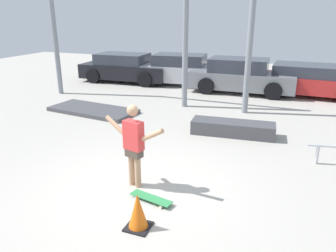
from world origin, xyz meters
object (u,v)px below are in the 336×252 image
object	(u,v)px
manual_pad	(93,110)
parked_car_black	(125,68)
traffic_cone	(138,212)
parked_car_red	(308,80)
skateboard	(151,198)
parked_car_grey	(241,76)
parked_car_silver	(182,70)
grind_box	(233,128)
skateboarder	(134,142)

from	to	relation	value
manual_pad	parked_car_black	distance (m)	5.31
parked_car_black	traffic_cone	bearing A→B (deg)	-63.07
parked_car_black	parked_car_red	bearing A→B (deg)	-0.86
skateboard	parked_car_grey	xyz separation A→B (m)	(0.04, 9.26, 0.64)
parked_car_grey	parked_car_silver	bearing A→B (deg)	167.23
manual_pad	traffic_cone	xyz separation A→B (m)	(4.34, -5.23, 0.23)
skateboard	grind_box	distance (m)	4.05
grind_box	parked_car_black	xyz separation A→B (m)	(-6.39, 5.54, 0.48)
skateboarder	parked_car_grey	xyz separation A→B (m)	(0.57, 8.85, -0.24)
manual_pad	parked_car_grey	size ratio (longest dim) A/B	0.70
skateboarder	parked_car_black	size ratio (longest dim) A/B	0.38
skateboarder	parked_car_grey	size ratio (longest dim) A/B	0.38
skateboard	traffic_cone	world-z (taller)	traffic_cone
skateboard	traffic_cone	xyz separation A→B (m)	(0.13, -0.78, 0.23)
parked_car_red	traffic_cone	distance (m)	10.84
grind_box	parked_car_silver	distance (m)	6.86
parked_car_silver	traffic_cone	xyz separation A→B (m)	(2.94, -10.62, -0.40)
parked_car_black	parked_car_red	size ratio (longest dim) A/B	0.98
parked_car_black	skateboarder	bearing A→B (deg)	-63.01
skateboarder	grind_box	distance (m)	3.85
skateboard	parked_car_black	distance (m)	11.09
parked_car_black	parked_car_grey	size ratio (longest dim) A/B	1.02
grind_box	manual_pad	distance (m)	4.96
skateboarder	parked_car_grey	world-z (taller)	skateboarder
manual_pad	parked_car_silver	distance (m)	5.60
parked_car_black	traffic_cone	xyz separation A→B (m)	(5.79, -10.30, -0.37)
traffic_cone	parked_car_red	bearing A→B (deg)	76.38
parked_car_grey	skateboard	bearing A→B (deg)	-91.65
skateboard	manual_pad	distance (m)	6.13
manual_pad	parked_car_grey	world-z (taller)	parked_car_grey
parked_car_silver	manual_pad	bearing A→B (deg)	-110.48
skateboarder	parked_car_red	distance (m)	9.87
parked_car_red	traffic_cone	bearing A→B (deg)	-101.91
manual_pad	skateboarder	bearing A→B (deg)	-47.68
skateboarder	skateboard	world-z (taller)	skateboarder
skateboard	manual_pad	xyz separation A→B (m)	(-4.21, 4.45, 0.00)
traffic_cone	parked_car_black	bearing A→B (deg)	119.35
skateboarder	parked_car_silver	xyz separation A→B (m)	(-2.28, 9.42, -0.24)
skateboard	manual_pad	bearing A→B (deg)	144.84
manual_pad	parked_car_red	bearing A→B (deg)	37.54
skateboarder	grind_box	size ratio (longest dim) A/B	0.73
parked_car_grey	traffic_cone	distance (m)	10.05
grind_box	parked_car_grey	xyz separation A→B (m)	(-0.69, 5.28, 0.50)
skateboarder	parked_car_red	xyz separation A→B (m)	(3.21, 9.33, -0.31)
parked_car_red	traffic_cone	xyz separation A→B (m)	(-2.55, -10.53, -0.33)
skateboarder	skateboard	distance (m)	1.11
skateboarder	manual_pad	world-z (taller)	skateboarder
skateboarder	parked_car_red	world-z (taller)	skateboarder
skateboard	manual_pad	world-z (taller)	manual_pad
skateboard	skateboarder	bearing A→B (deg)	153.45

